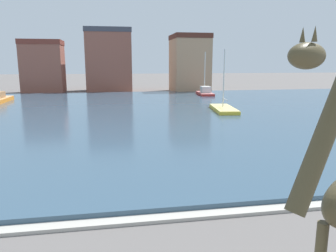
# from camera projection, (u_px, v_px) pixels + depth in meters

# --- Properties ---
(harbor_water) EXTENTS (83.30, 43.26, 0.29)m
(harbor_water) POSITION_uv_depth(u_px,v_px,m) (122.00, 113.00, 31.33)
(harbor_water) COLOR #334C60
(harbor_water) RESTS_ON ground
(quay_edge_coping) EXTENTS (83.30, 0.50, 0.12)m
(quay_edge_coping) POSITION_uv_depth(u_px,v_px,m) (145.00, 219.00, 10.19)
(quay_edge_coping) COLOR #ADA89E
(quay_edge_coping) RESTS_ON ground
(sailboat_red) EXTENTS (2.43, 6.41, 6.49)m
(sailboat_red) POSITION_uv_depth(u_px,v_px,m) (204.00, 93.00, 48.09)
(sailboat_red) COLOR red
(sailboat_red) RESTS_ON ground
(sailboat_yellow) EXTENTS (2.67, 6.73, 6.19)m
(sailboat_yellow) POSITION_uv_depth(u_px,v_px,m) (222.00, 109.00, 32.25)
(sailboat_yellow) COLOR gold
(sailboat_yellow) RESTS_ON ground
(townhouse_wide_warehouse) EXTENTS (6.55, 5.36, 8.58)m
(townhouse_wide_warehouse) POSITION_uv_depth(u_px,v_px,m) (43.00, 67.00, 53.39)
(townhouse_wide_warehouse) COLOR #8E5142
(townhouse_wide_warehouse) RESTS_ON ground
(townhouse_tall_gabled) EXTENTS (7.74, 7.14, 10.69)m
(townhouse_tall_gabled) POSITION_uv_depth(u_px,v_px,m) (109.00, 60.00, 56.39)
(townhouse_tall_gabled) COLOR #8E5142
(townhouse_tall_gabled) RESTS_ON ground
(townhouse_end_terrace) EXTENTS (6.06, 7.26, 9.64)m
(townhouse_end_terrace) POSITION_uv_depth(u_px,v_px,m) (189.00, 63.00, 55.58)
(townhouse_end_terrace) COLOR tan
(townhouse_end_terrace) RESTS_ON ground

